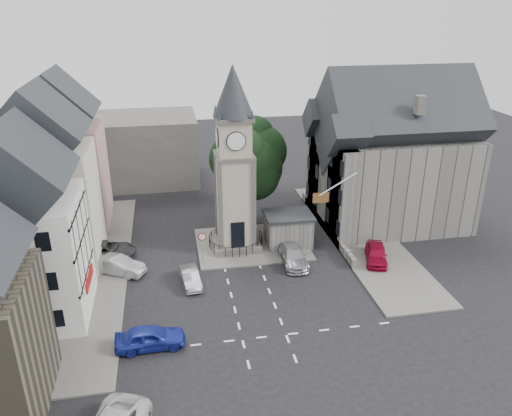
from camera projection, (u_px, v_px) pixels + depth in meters
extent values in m
plane|color=black|center=(250.00, 293.00, 38.56)|extent=(120.00, 120.00, 0.00)
cube|color=#595651|center=(92.00, 269.00, 41.89)|extent=(6.00, 30.00, 0.14)
cube|color=#595651|center=(360.00, 235.00, 47.76)|extent=(6.00, 26.00, 0.14)
cube|color=#595651|center=(252.00, 244.00, 46.02)|extent=(10.00, 8.00, 0.16)
cube|color=silver|center=(264.00, 337.00, 33.57)|extent=(20.00, 8.00, 0.01)
cube|color=#4C4944|center=(236.00, 243.00, 45.66)|extent=(4.20, 4.20, 0.70)
torus|color=black|center=(236.00, 236.00, 45.38)|extent=(4.86, 4.86, 0.06)
cube|color=gray|center=(235.00, 199.00, 43.96)|extent=(3.00, 3.00, 8.00)
cube|color=black|center=(238.00, 234.00, 43.74)|extent=(1.20, 0.25, 2.40)
cube|color=#4C4944|center=(234.00, 155.00, 42.40)|extent=(3.30, 3.30, 0.25)
cube|color=gray|center=(234.00, 137.00, 41.77)|extent=(2.70, 2.70, 3.20)
cylinder|color=white|center=(236.00, 141.00, 40.51)|extent=(1.50, 0.12, 1.50)
cube|color=#4C4944|center=(233.00, 118.00, 41.15)|extent=(3.10, 3.10, 0.30)
cone|color=black|center=(233.00, 90.00, 40.27)|extent=(3.40, 3.40, 4.20)
cube|color=#5D5B56|center=(288.00, 231.00, 45.59)|extent=(4.00, 3.00, 2.80)
cube|color=black|center=(289.00, 215.00, 44.99)|extent=(4.30, 3.30, 0.25)
cylinder|color=black|center=(248.00, 202.00, 49.80)|extent=(0.70, 0.70, 4.40)
cylinder|color=black|center=(203.00, 250.00, 42.52)|extent=(0.10, 0.10, 2.50)
cone|color=#A50C0C|center=(202.00, 237.00, 41.94)|extent=(0.70, 0.06, 0.70)
cone|color=white|center=(202.00, 237.00, 41.92)|extent=(0.54, 0.04, 0.54)
cube|color=tan|center=(66.00, 176.00, 48.53)|extent=(7.50, 7.00, 10.00)
cube|color=beige|center=(50.00, 208.00, 41.28)|extent=(7.50, 7.00, 10.00)
cube|color=silver|center=(28.00, 259.00, 34.23)|extent=(7.50, 7.00, 9.00)
cube|color=#4C4944|center=(114.00, 150.00, 60.36)|extent=(20.00, 10.00, 8.00)
cube|color=#5D5B56|center=(390.00, 179.00, 49.40)|extent=(14.00, 10.00, 9.00)
cube|color=#5D5B56|center=(343.00, 196.00, 45.21)|extent=(1.60, 4.40, 9.00)
cube|color=#5D5B56|center=(320.00, 171.00, 51.55)|extent=(1.60, 4.40, 9.00)
cube|color=#5D5B56|center=(325.00, 225.00, 48.96)|extent=(0.40, 16.00, 0.90)
cylinder|color=white|center=(338.00, 184.00, 40.77)|extent=(3.17, 0.10, 1.89)
plane|color=#B21414|center=(321.00, 198.00, 40.96)|extent=(1.40, 0.00, 1.40)
imported|color=navy|center=(150.00, 337.00, 32.32)|extent=(4.56, 1.94, 1.54)
imported|color=#9FA0A7|center=(118.00, 266.00, 41.02)|extent=(4.68, 3.41, 1.47)
imported|color=#2E2E31|center=(106.00, 250.00, 43.61)|extent=(5.61, 3.38, 1.46)
imported|color=gray|center=(190.00, 277.00, 39.52)|extent=(1.76, 3.85, 1.22)
imported|color=#9B9CA2|center=(293.00, 256.00, 42.66)|extent=(2.09, 4.89, 1.40)
imported|color=maroon|center=(376.00, 254.00, 42.89)|extent=(3.05, 4.67, 1.48)
imported|color=#B9AE99|center=(361.00, 234.00, 46.00)|extent=(0.79, 0.64, 1.88)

